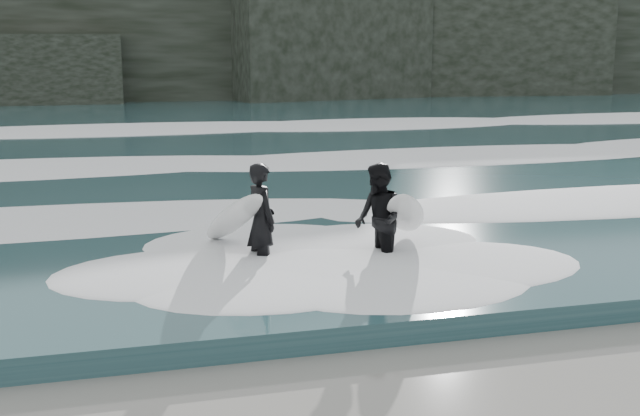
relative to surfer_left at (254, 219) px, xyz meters
The scene contains 7 objects.
sea 22.83m from the surfer_left, 84.53° to the left, with size 90.00×52.00×0.30m, color #27484D.
headland 39.99m from the surfer_left, 86.86° to the left, with size 70.00×9.00×10.00m, color black.
foam_near 3.51m from the surfer_left, 51.29° to the left, with size 60.00×3.20×0.20m, color white.
foam_mid 9.96m from the surfer_left, 77.38° to the left, with size 60.00×4.00×0.24m, color white.
foam_far 18.84m from the surfer_left, 83.37° to the left, with size 60.00×4.80×0.30m, color white.
surfer_left is the anchor object (origin of this frame).
surfer_right 1.86m from the surfer_left, 13.41° to the right, with size 1.37×1.91×1.65m.
Camera 1 is at (-4.24, -4.90, 3.27)m, focal length 45.00 mm.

